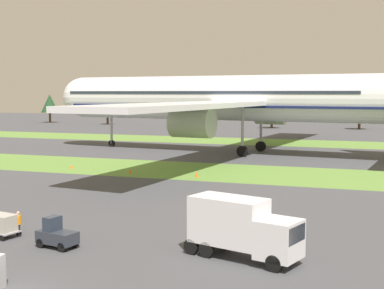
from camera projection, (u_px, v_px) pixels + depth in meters
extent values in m
cube|color=olive|center=(232.00, 172.00, 67.16)|extent=(320.00, 15.19, 0.01)
cube|color=olive|center=(289.00, 143.00, 106.96)|extent=(320.00, 15.19, 0.01)
cylinder|color=white|center=(226.00, 98.00, 88.47)|extent=(57.70, 13.60, 7.27)
sphere|color=white|center=(83.00, 97.00, 100.89)|extent=(7.13, 7.13, 7.13)
cube|color=#141E4C|center=(226.00, 106.00, 88.59)|extent=(56.33, 13.59, 0.36)
cube|color=#283342|center=(207.00, 92.00, 89.90)|extent=(50.77, 12.90, 0.44)
cube|color=white|center=(182.00, 106.00, 66.57)|extent=(13.30, 39.17, 0.65)
cylinder|color=#A3A3A8|center=(192.00, 123.00, 72.55)|extent=(6.00, 4.60, 4.00)
cube|color=white|center=(287.00, 101.00, 107.49)|extent=(13.30, 39.17, 0.65)
cylinder|color=#A3A3A8|center=(271.00, 114.00, 103.15)|extent=(6.00, 4.60, 4.00)
cylinder|color=#A3A3A8|center=(111.00, 124.00, 98.61)|extent=(0.44, 0.44, 7.22)
cylinder|color=black|center=(112.00, 143.00, 98.95)|extent=(1.24, 0.55, 1.20)
cylinder|color=#A3A3A8|center=(242.00, 129.00, 83.05)|extent=(0.44, 0.44, 6.97)
cylinder|color=black|center=(242.00, 151.00, 83.38)|extent=(1.76, 0.78, 1.70)
cylinder|color=#A3A3A8|center=(261.00, 125.00, 90.87)|extent=(0.44, 0.44, 6.97)
cylinder|color=black|center=(261.00, 146.00, 91.20)|extent=(1.76, 0.78, 1.70)
cube|color=#2D333D|center=(57.00, 237.00, 34.50)|extent=(2.80, 1.77, 0.77)
cube|color=#283342|center=(52.00, 223.00, 34.61)|extent=(0.89, 1.20, 0.90)
cylinder|color=black|center=(74.00, 243.00, 34.55)|extent=(0.63, 0.31, 0.60)
cylinder|color=black|center=(62.00, 247.00, 33.60)|extent=(0.63, 0.31, 0.60)
cylinder|color=black|center=(53.00, 239.00, 35.46)|extent=(0.63, 0.31, 0.60)
cylinder|color=black|center=(41.00, 243.00, 34.52)|extent=(0.63, 0.31, 0.60)
cube|color=#A3A3A8|center=(2.00, 231.00, 37.09)|extent=(2.44, 1.89, 0.10)
cube|color=#ADA89E|center=(2.00, 223.00, 37.03)|extent=(2.15, 1.66, 1.10)
cylinder|color=black|center=(19.00, 233.00, 37.28)|extent=(0.42, 0.19, 0.40)
cylinder|color=black|center=(2.00, 238.00, 36.09)|extent=(0.42, 0.19, 0.40)
cylinder|color=black|center=(2.00, 230.00, 38.12)|extent=(0.42, 0.19, 0.40)
cube|color=silver|center=(279.00, 239.00, 30.68)|extent=(2.76, 2.83, 2.20)
cube|color=#283342|center=(297.00, 234.00, 30.01)|extent=(0.67, 2.01, 0.97)
cube|color=silver|center=(229.00, 220.00, 32.58)|extent=(4.97, 3.49, 2.80)
cylinder|color=black|center=(290.00, 255.00, 31.46)|extent=(1.01, 0.56, 0.96)
cylinder|color=black|center=(274.00, 263.00, 29.85)|extent=(1.01, 0.56, 0.96)
cylinder|color=black|center=(225.00, 242.00, 34.07)|extent=(1.01, 0.56, 0.96)
cylinder|color=black|center=(207.00, 250.00, 32.46)|extent=(1.01, 0.56, 0.96)
cylinder|color=black|center=(210.00, 239.00, 34.73)|extent=(1.01, 0.56, 0.96)
cylinder|color=black|center=(191.00, 247.00, 33.12)|extent=(1.01, 0.56, 0.96)
cylinder|color=black|center=(18.00, 230.00, 37.38)|extent=(0.18, 0.18, 0.85)
cylinder|color=black|center=(19.00, 230.00, 37.18)|extent=(0.18, 0.18, 0.85)
cylinder|color=orange|center=(18.00, 220.00, 37.21)|extent=(0.36, 0.36, 0.62)
sphere|color=tan|center=(18.00, 213.00, 37.17)|extent=(0.24, 0.24, 0.24)
cylinder|color=orange|center=(18.00, 219.00, 37.42)|extent=(0.10, 0.10, 0.58)
cylinder|color=orange|center=(19.00, 221.00, 37.01)|extent=(0.10, 0.10, 0.58)
cone|color=orange|center=(72.00, 166.00, 70.73)|extent=(0.44, 0.44, 0.51)
cone|color=orange|center=(130.00, 171.00, 66.29)|extent=(0.44, 0.44, 0.49)
cone|color=orange|center=(197.00, 174.00, 63.51)|extent=(0.44, 0.44, 0.65)
cylinder|color=#4C3823|center=(50.00, 117.00, 179.24)|extent=(0.70, 0.70, 3.30)
cone|color=#1E4223|center=(50.00, 103.00, 178.80)|extent=(5.54, 5.54, 5.93)
cylinder|color=#4C3823|center=(108.00, 120.00, 168.91)|extent=(0.70, 0.70, 2.71)
cone|color=#1E4223|center=(107.00, 106.00, 168.51)|extent=(4.65, 4.65, 5.62)
cylinder|color=#4C3823|center=(191.00, 121.00, 161.45)|extent=(0.70, 0.70, 3.07)
cone|color=#1E4223|center=(191.00, 103.00, 160.97)|extent=(5.17, 5.17, 7.03)
cylinder|color=#4C3823|center=(272.00, 122.00, 151.03)|extent=(0.70, 0.70, 3.26)
cone|color=#1E4223|center=(272.00, 106.00, 150.62)|extent=(6.03, 6.03, 5.45)
cylinder|color=#4C3823|center=(359.00, 124.00, 146.22)|extent=(0.70, 0.70, 2.95)
cone|color=#1E4223|center=(360.00, 108.00, 145.83)|extent=(5.85, 5.85, 5.33)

